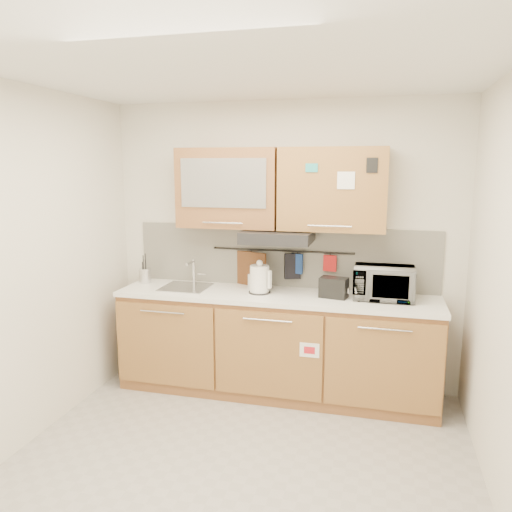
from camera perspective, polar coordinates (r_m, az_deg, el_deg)
The scene contains 21 objects.
floor at distance 3.70m, azimuth -2.02°, elevation -23.00°, with size 3.20×3.20×0.00m, color #9E9993.
ceiling at distance 3.14m, azimuth -2.34°, elevation 20.77°, with size 3.20×3.20×0.00m, color white.
wall_back at distance 4.60m, azimuth 3.11°, elevation 1.19°, with size 3.20×3.20×0.00m, color silver.
wall_left at distance 3.93m, azimuth -25.17°, elevation -1.38°, with size 3.00×3.00×0.00m, color silver.
wall_right at distance 3.13m, azimuth 27.25°, elevation -4.34°, with size 3.00×3.00×0.00m, color silver.
base_cabinet at distance 4.55m, azimuth 2.24°, elevation -10.62°, with size 2.80×0.64×0.88m.
countertop at distance 4.39m, azimuth 2.27°, elevation -4.59°, with size 2.82×0.62×0.04m, color white.
backsplash at distance 4.61m, azimuth 3.07°, elevation -0.06°, with size 2.80×0.02×0.56m, color silver.
upper_cabinets at distance 4.38m, azimuth 2.67°, elevation 7.71°, with size 1.82×0.37×0.70m.
range_hood at distance 4.34m, azimuth 2.49°, elevation 2.25°, with size 0.60×0.46×0.10m, color black.
sink at distance 4.65m, azimuth -7.99°, elevation -3.54°, with size 0.42×0.40×0.26m.
utensil_rail at distance 4.56m, azimuth 2.99°, elevation 0.60°, with size 0.02×0.02×1.30m, color black.
utensil_crock at distance 4.89m, azimuth -12.55°, elevation -2.16°, with size 0.13×0.13×0.28m.
kettle at distance 4.39m, azimuth 0.42°, elevation -2.74°, with size 0.22×0.22×0.30m.
toaster at distance 4.29m, azimuth 8.88°, elevation -3.55°, with size 0.25×0.18×0.17m.
microwave at distance 4.32m, azimuth 14.39°, elevation -3.00°, with size 0.50×0.34×0.27m, color #999999.
soap_bottle at distance 4.52m, azimuth -0.20°, elevation -2.56°, with size 0.09×0.09×0.20m, color #999999.
cutting_board at distance 4.66m, azimuth -0.59°, elevation -1.98°, with size 0.33×0.02×0.41m, color brown.
oven_mitt at distance 4.54m, azimuth 4.70°, elevation -0.88°, with size 0.11×0.03×0.18m, color navy.
dark_pouch at distance 4.55m, azimuth 4.19°, elevation -1.17°, with size 0.15×0.04×0.23m, color black.
pot_holder at distance 4.50m, azimuth 8.44°, elevation -0.83°, with size 0.12×0.02×0.14m, color #A81617.
Camera 1 is at (0.88, -2.96, 2.03)m, focal length 35.00 mm.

